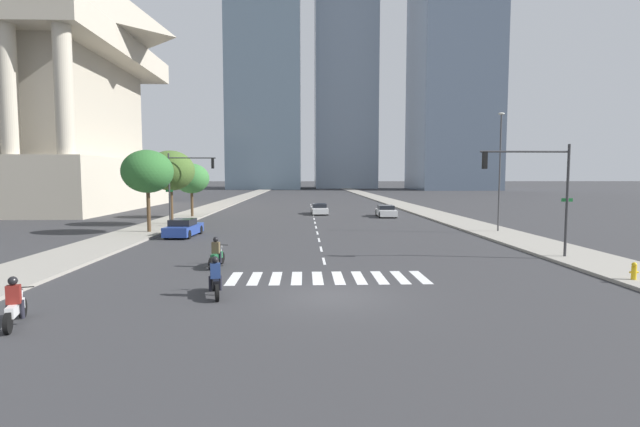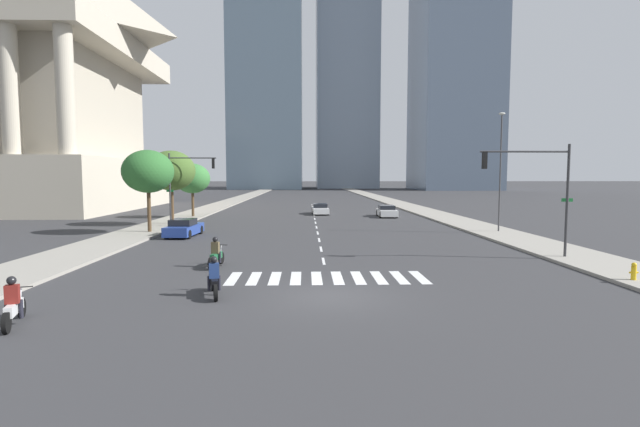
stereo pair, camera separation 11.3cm
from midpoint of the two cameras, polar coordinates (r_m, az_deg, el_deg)
ground_plane at (r=17.26m, az=1.53°, el=-10.15°), size 800.00×800.00×0.00m
sidewalk_east at (r=49.12m, az=15.70°, el=-0.62°), size 4.00×260.00×0.15m
sidewalk_west at (r=48.58m, az=-17.00°, el=-0.71°), size 4.00×260.00×0.15m
crosswalk_near at (r=20.27m, az=1.03°, el=-7.91°), size 8.55×2.64×0.01m
lane_divider_center at (r=47.98m, az=-0.59°, el=-0.66°), size 0.14×50.00×0.01m
motorcycle_lead at (r=16.57m, az=-33.33°, el=-9.47°), size 0.96×2.12×1.49m
motorcycle_trailing at (r=17.63m, az=-12.71°, el=-8.00°), size 0.86×2.15×1.49m
motorcycle_third at (r=23.14m, az=-12.52°, el=-4.99°), size 0.70×2.12×1.49m
sedan_blue_0 at (r=35.38m, az=-16.30°, el=-1.74°), size 2.03×4.38×1.30m
sedan_white_1 at (r=53.97m, az=0.08°, el=0.53°), size 1.93×4.83×1.21m
sedan_white_2 at (r=50.99m, az=8.27°, el=0.26°), size 2.02×4.57×1.24m
fire_hydrant at (r=23.13m, az=34.25°, el=-5.86°), size 0.36×0.20×0.72m
traffic_signal_near at (r=26.83m, az=25.03°, el=3.83°), size 5.01×0.28×5.93m
traffic_signal_far at (r=41.36m, az=-16.02°, el=4.38°), size 4.28×0.28×6.21m
street_lamp_east at (r=38.41m, az=21.38°, el=5.66°), size 0.50×0.24×9.11m
street_tree_nearest at (r=37.82m, az=-20.30°, el=4.85°), size 3.85×3.85×6.25m
street_tree_second at (r=43.71m, az=-17.73°, el=5.03°), size 4.21×4.21×6.54m
street_tree_third at (r=51.08m, az=-15.36°, el=4.17°), size 3.71×3.71×5.60m
war_memorial at (r=75.62m, az=-33.60°, el=15.92°), size 31.85×31.85×39.39m
office_tower_left_skyline at (r=176.12m, az=-6.65°, el=24.12°), size 24.60×26.43×127.78m
office_tower_center_skyline at (r=184.93m, az=3.27°, el=21.69°), size 22.18×24.38×128.34m
office_tower_right_skyline at (r=170.25m, az=16.38°, el=22.94°), size 24.80×28.31×124.06m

